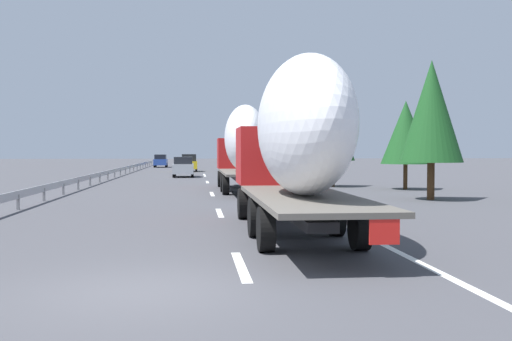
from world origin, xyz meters
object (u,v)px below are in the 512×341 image
truck_lead (243,145)px  car_silver_hatch (183,167)px  truck_trailing (297,139)px  road_sign (263,151)px  car_yellow_coupe (189,163)px  car_blue_sedan (161,161)px

truck_lead → car_silver_hatch: size_ratio=2.95×
truck_trailing → truck_lead: bearing=-0.0°
truck_trailing → car_silver_hatch: bearing=5.6°
road_sign → car_silver_hatch: bearing=71.5°
truck_trailing → car_yellow_coupe: bearing=3.7°
car_blue_sedan → car_yellow_coupe: bearing=-166.9°
car_silver_hatch → road_sign: size_ratio=1.31×
car_yellow_coupe → car_silver_hatch: 14.23m
road_sign → truck_lead: bearing=169.9°
car_silver_hatch → road_sign: bearing=-108.5°
car_blue_sedan → road_sign: road_sign is taller
truck_trailing → car_yellow_coupe: size_ratio=2.99×
car_silver_hatch → car_blue_sedan: size_ratio=0.92×
truck_trailing → road_sign: (35.31, -3.10, -0.30)m
car_silver_hatch → road_sign: 7.33m
truck_lead → road_sign: 17.65m
car_blue_sedan → road_sign: bearing=-162.8°
car_silver_hatch → car_yellow_coupe: bearing=-1.5°
truck_lead → road_sign: (17.38, -3.10, -0.33)m
truck_lead → car_silver_hatch: bearing=10.7°
car_yellow_coupe → car_silver_hatch: bearing=178.5°
car_yellow_coupe → car_blue_sedan: (17.72, 4.13, -0.05)m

